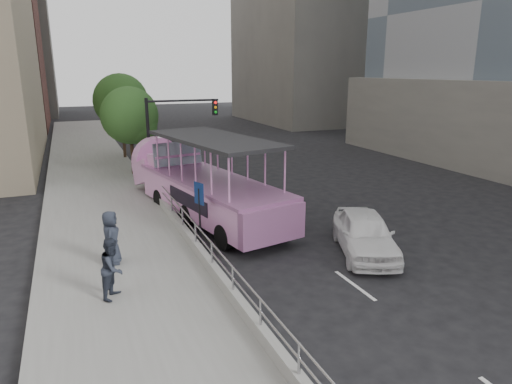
# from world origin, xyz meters

# --- Properties ---
(ground) EXTENTS (160.00, 160.00, 0.00)m
(ground) POSITION_xyz_m (0.00, 0.00, 0.00)
(ground) COLOR black
(sidewalk) EXTENTS (5.50, 80.00, 0.30)m
(sidewalk) POSITION_xyz_m (-5.75, 10.00, 0.15)
(sidewalk) COLOR #989993
(sidewalk) RESTS_ON ground
(kerb_wall) EXTENTS (0.24, 30.00, 0.36)m
(kerb_wall) POSITION_xyz_m (-3.12, 2.00, 0.48)
(kerb_wall) COLOR #ABABA6
(kerb_wall) RESTS_ON sidewalk
(guardrail) EXTENTS (0.07, 22.00, 0.71)m
(guardrail) POSITION_xyz_m (-3.12, 2.00, 1.14)
(guardrail) COLOR #AAA9AE
(guardrail) RESTS_ON kerb_wall
(duck_boat) EXTENTS (5.02, 11.98, 3.87)m
(duck_boat) POSITION_xyz_m (-1.55, 7.09, 1.44)
(duck_boat) COLOR black
(duck_boat) RESTS_ON ground
(car) EXTENTS (3.52, 5.02, 1.59)m
(car) POSITION_xyz_m (2.84, 0.11, 0.79)
(car) COLOR white
(car) RESTS_ON ground
(pedestrian_mid) EXTENTS (1.04, 1.11, 1.81)m
(pedestrian_mid) POSITION_xyz_m (-6.20, -0.43, 1.20)
(pedestrian_mid) COLOR #2A303D
(pedestrian_mid) RESTS_ON sidewalk
(pedestrian_far) EXTENTS (0.76, 1.01, 1.85)m
(pedestrian_far) POSITION_xyz_m (-6.02, 2.05, 1.23)
(pedestrian_far) COLOR #2A303D
(pedestrian_far) RESTS_ON sidewalk
(parking_sign) EXTENTS (0.22, 0.56, 2.60)m
(parking_sign) POSITION_xyz_m (-2.68, 3.00, 1.65)
(parking_sign) COLOR black
(parking_sign) RESTS_ON ground
(traffic_signal) EXTENTS (4.20, 0.32, 5.20)m
(traffic_signal) POSITION_xyz_m (-1.70, 12.50, 3.50)
(traffic_signal) COLOR black
(traffic_signal) RESTS_ON ground
(street_tree_near) EXTENTS (3.52, 3.52, 5.72)m
(street_tree_near) POSITION_xyz_m (-3.30, 15.93, 3.82)
(street_tree_near) COLOR #3B281B
(street_tree_near) RESTS_ON ground
(street_tree_far) EXTENTS (3.97, 3.97, 6.45)m
(street_tree_far) POSITION_xyz_m (-3.10, 21.93, 4.31)
(street_tree_far) COLOR #3B281B
(street_tree_far) RESTS_ON ground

